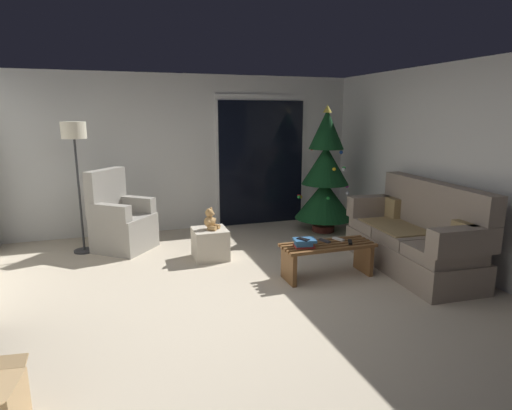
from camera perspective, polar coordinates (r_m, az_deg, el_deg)
ground_plane at (r=4.40m, az=-2.13°, el=-13.13°), size 7.00×7.00×0.00m
wall_back at (r=6.99m, az=-9.31°, el=6.93°), size 5.72×0.12×2.50m
wall_right at (r=5.53m, az=27.58°, el=4.29°), size 0.12×6.00×2.50m
patio_door_frame at (r=7.24m, az=0.72°, el=6.08°), size 1.60×0.02×2.20m
patio_door_glass at (r=7.23m, az=0.76°, el=5.67°), size 1.50×0.02×2.10m
couch at (r=5.53m, az=20.81°, el=-4.14°), size 0.90×1.98×1.08m
coffee_table at (r=5.02m, az=9.68°, el=-6.69°), size 1.10×0.40×0.41m
remote_black at (r=5.05m, az=12.65°, el=-4.92°), size 0.11×0.16×0.02m
remote_graphite at (r=5.04m, az=9.31°, el=-4.82°), size 0.09×0.16×0.02m
remote_white at (r=5.14m, az=11.11°, el=-4.57°), size 0.10×0.16×0.02m
book_stack at (r=4.80m, az=6.55°, el=-5.15°), size 0.27×0.22×0.10m
cell_phone at (r=4.77m, az=6.43°, el=-4.62°), size 0.13×0.16×0.01m
christmas_tree at (r=6.81m, az=9.36°, el=3.76°), size 0.94×0.94×2.02m
armchair at (r=6.21m, az=-17.89°, el=-2.15°), size 0.96×0.96×1.13m
floor_lamp at (r=6.10m, az=-23.40°, el=7.72°), size 0.32×0.32×1.78m
ottoman at (r=5.62m, az=-6.21°, el=-5.24°), size 0.44×0.44×0.40m
teddy_bear_honey at (r=5.52m, az=-6.19°, el=-2.07°), size 0.22×0.21×0.29m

